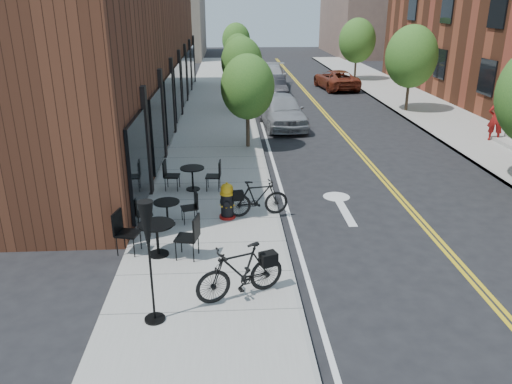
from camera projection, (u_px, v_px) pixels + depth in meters
name	position (u px, v px, depth m)	size (l,w,h in m)	color
ground	(286.00, 245.00, 12.78)	(120.00, 120.00, 0.00)	black
sidewalk_near	(215.00, 142.00, 21.98)	(4.00, 70.00, 0.12)	#9E9B93
sidewalk_far	(480.00, 138.00, 22.61)	(4.00, 70.00, 0.12)	#9E9B93
building_near	(122.00, 53.00, 24.25)	(5.00, 28.00, 7.00)	#462416
bg_building_left	(167.00, 10.00, 55.35)	(8.00, 14.00, 10.00)	#726656
bg_building_right	(375.00, 0.00, 58.12)	(10.00, 16.00, 12.00)	brown
tree_near_a	(248.00, 87.00, 20.21)	(2.20, 2.20, 3.81)	#382B1E
tree_near_b	(242.00, 62.00, 27.63)	(2.30, 2.30, 3.98)	#382B1E
tree_near_c	(238.00, 52.00, 35.16)	(2.10, 2.10, 3.67)	#382B1E
tree_near_d	(236.00, 40.00, 42.53)	(2.40, 2.40, 4.11)	#382B1E
tree_far_b	(411.00, 57.00, 27.06)	(2.80, 2.80, 4.62)	#382B1E
tree_far_c	(357.00, 41.00, 38.26)	(2.80, 2.80, 4.62)	#382B1E
fire_hydrant	(227.00, 201.00, 13.94)	(0.53, 0.53, 1.05)	maroon
bicycle_left	(240.00, 271.00, 10.14)	(0.55, 1.93, 1.16)	black
bicycle_right	(258.00, 198.00, 14.08)	(0.49, 1.75, 1.05)	black
bistro_set_a	(157.00, 234.00, 11.85)	(2.03, 1.02, 1.07)	black
bistro_set_b	(167.00, 210.00, 13.50)	(1.68, 0.87, 0.88)	black
bistro_set_c	(192.00, 175.00, 16.05)	(1.82, 0.84, 0.97)	black
patio_umbrella	(148.00, 237.00, 8.94)	(0.40, 0.40, 2.45)	black
parked_car_a	(282.00, 110.00, 24.60)	(1.95, 4.84, 1.65)	#94969B
parked_car_b	(273.00, 87.00, 32.20)	(1.48, 4.26, 1.40)	black
parked_car_c	(270.00, 78.00, 35.32)	(2.31, 5.69, 1.65)	#B4B4B9
parked_car_far	(336.00, 79.00, 35.45)	(2.24, 4.86, 1.35)	maroon
pedestrian	(496.00, 119.00, 21.66)	(0.71, 0.47, 1.95)	maroon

